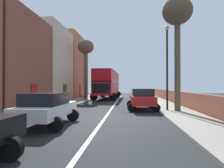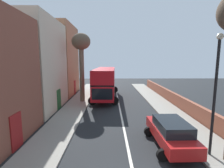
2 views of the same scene
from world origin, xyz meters
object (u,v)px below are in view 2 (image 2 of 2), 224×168
Objects in this scene: parked_car_red_right_1 at (170,132)px; lamppost_right at (215,87)px; street_tree_left_2 at (81,48)px; double_decker_bus at (105,81)px.

lamppost_right reaches higher than parked_car_red_right_1.
lamppost_right is at bearing -53.72° from street_tree_left_2.
lamppost_right is at bearing -28.20° from parked_car_red_right_1.
double_decker_bus is 15.35m from lamppost_right.
double_decker_bus is at bearing 36.27° from street_tree_left_2.
double_decker_bus is 1.32× the size of street_tree_left_2.
lamppost_right reaches higher than double_decker_bus.
street_tree_left_2 is 15.15m from lamppost_right.
street_tree_left_2 is (-7.00, 11.03, 5.70)m from parked_car_red_right_1.
street_tree_left_2 is at bearing -143.73° from double_decker_bus.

